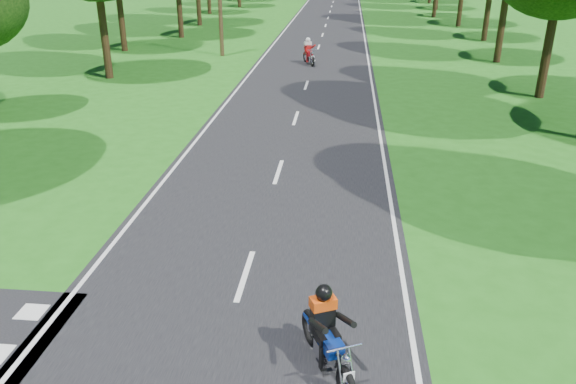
# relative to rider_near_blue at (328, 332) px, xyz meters

# --- Properties ---
(ground) EXTENTS (160.00, 160.00, 0.00)m
(ground) POSITION_rel_rider_near_blue_xyz_m (-1.82, 0.72, -0.77)
(ground) COLOR #206016
(ground) RESTS_ON ground
(main_road) EXTENTS (7.00, 140.00, 0.02)m
(main_road) POSITION_rel_rider_near_blue_xyz_m (-1.82, 50.72, -0.76)
(main_road) COLOR black
(main_road) RESTS_ON ground
(road_markings) EXTENTS (7.40, 140.00, 0.01)m
(road_markings) POSITION_rel_rider_near_blue_xyz_m (-1.96, 48.85, -0.75)
(road_markings) COLOR silver
(road_markings) RESTS_ON main_road
(rider_near_blue) EXTENTS (1.30, 1.89, 1.51)m
(rider_near_blue) POSITION_rel_rider_near_blue_xyz_m (0.00, 0.00, 0.00)
(rider_near_blue) COLOR navy
(rider_near_blue) RESTS_ON main_road
(rider_far_red) EXTENTS (1.20, 1.93, 1.53)m
(rider_far_red) POSITION_rel_rider_near_blue_xyz_m (-2.08, 26.30, 0.01)
(rider_far_red) COLOR #A70C16
(rider_far_red) RESTS_ON main_road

